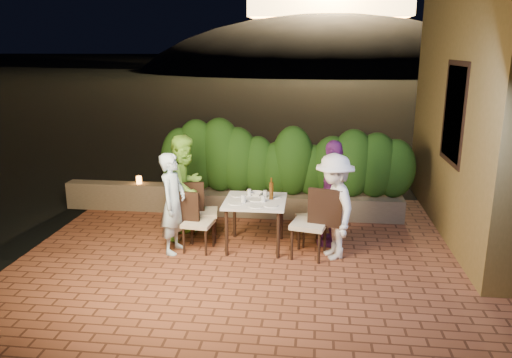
% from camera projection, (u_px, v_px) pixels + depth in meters
% --- Properties ---
extents(ground, '(400.00, 400.00, 0.00)m').
position_uv_depth(ground, '(259.00, 269.00, 6.93)').
color(ground, black).
rests_on(ground, ground).
extents(terrace_floor, '(7.00, 6.00, 0.15)m').
position_uv_depth(terrace_floor, '(263.00, 258.00, 7.42)').
color(terrace_floor, brown).
rests_on(terrace_floor, ground).
extents(building_wall, '(1.60, 5.00, 5.00)m').
position_uv_depth(building_wall, '(503.00, 78.00, 7.78)').
color(building_wall, olive).
rests_on(building_wall, ground).
extents(window_pane, '(0.08, 1.00, 1.40)m').
position_uv_depth(window_pane, '(456.00, 113.00, 7.52)').
color(window_pane, black).
rests_on(window_pane, building_wall).
extents(window_frame, '(0.06, 1.15, 1.55)m').
position_uv_depth(window_frame, '(455.00, 113.00, 7.52)').
color(window_frame, black).
rests_on(window_frame, building_wall).
extents(planter, '(4.20, 0.55, 0.40)m').
position_uv_depth(planter, '(284.00, 204.00, 9.06)').
color(planter, brown).
rests_on(planter, ground).
extents(hedge, '(4.00, 0.70, 1.10)m').
position_uv_depth(hedge, '(285.00, 164.00, 8.86)').
color(hedge, '#1B3F11').
rests_on(hedge, planter).
extents(parapet, '(2.20, 0.30, 0.50)m').
position_uv_depth(parapet, '(125.00, 196.00, 9.39)').
color(parapet, brown).
rests_on(parapet, ground).
extents(hill, '(52.00, 40.00, 22.00)m').
position_uv_depth(hill, '(326.00, 101.00, 65.29)').
color(hill, black).
rests_on(hill, ground).
extents(dining_table, '(0.92, 0.92, 0.75)m').
position_uv_depth(dining_table, '(255.00, 224.00, 7.56)').
color(dining_table, white).
rests_on(dining_table, ground).
extents(plate_nw, '(0.21, 0.21, 0.01)m').
position_uv_depth(plate_nw, '(236.00, 203.00, 7.29)').
color(plate_nw, white).
rests_on(plate_nw, dining_table).
extents(plate_sw, '(0.20, 0.20, 0.01)m').
position_uv_depth(plate_sw, '(238.00, 195.00, 7.68)').
color(plate_sw, white).
rests_on(plate_sw, dining_table).
extents(plate_ne, '(0.21, 0.21, 0.01)m').
position_uv_depth(plate_ne, '(271.00, 205.00, 7.19)').
color(plate_ne, white).
rests_on(plate_ne, dining_table).
extents(plate_se, '(0.20, 0.20, 0.01)m').
position_uv_depth(plate_se, '(275.00, 197.00, 7.61)').
color(plate_se, white).
rests_on(plate_se, dining_table).
extents(plate_centre, '(0.23, 0.23, 0.01)m').
position_uv_depth(plate_centre, '(256.00, 200.00, 7.46)').
color(plate_centre, white).
rests_on(plate_centre, dining_table).
extents(plate_front, '(0.21, 0.21, 0.01)m').
position_uv_depth(plate_front, '(256.00, 206.00, 7.16)').
color(plate_front, white).
rests_on(plate_front, dining_table).
extents(glass_nw, '(0.07, 0.07, 0.12)m').
position_uv_depth(glass_nw, '(243.00, 199.00, 7.32)').
color(glass_nw, silver).
rests_on(glass_nw, dining_table).
extents(glass_sw, '(0.06, 0.06, 0.10)m').
position_uv_depth(glass_sw, '(249.00, 193.00, 7.66)').
color(glass_sw, silver).
rests_on(glass_sw, dining_table).
extents(glass_ne, '(0.06, 0.06, 0.10)m').
position_uv_depth(glass_ne, '(263.00, 199.00, 7.36)').
color(glass_ne, silver).
rests_on(glass_ne, dining_table).
extents(glass_se, '(0.06, 0.06, 0.11)m').
position_uv_depth(glass_se, '(265.00, 194.00, 7.57)').
color(glass_se, silver).
rests_on(glass_se, dining_table).
extents(beer_bottle, '(0.06, 0.06, 0.33)m').
position_uv_depth(beer_bottle, '(271.00, 189.00, 7.46)').
color(beer_bottle, '#4A2B0C').
rests_on(beer_bottle, dining_table).
extents(bowl, '(0.22, 0.22, 0.05)m').
position_uv_depth(bowl, '(256.00, 193.00, 7.71)').
color(bowl, white).
rests_on(bowl, dining_table).
extents(chair_left_front, '(0.46, 0.46, 0.90)m').
position_uv_depth(chair_left_front, '(198.00, 222.00, 7.41)').
color(chair_left_front, black).
rests_on(chair_left_front, ground).
extents(chair_left_back, '(0.51, 0.51, 0.94)m').
position_uv_depth(chair_left_back, '(203.00, 211.00, 7.84)').
color(chair_left_back, black).
rests_on(chair_left_back, ground).
extents(chair_right_front, '(0.58, 0.58, 1.04)m').
position_uv_depth(chair_right_front, '(309.00, 223.00, 7.17)').
color(chair_right_front, black).
rests_on(chair_right_front, ground).
extents(chair_right_back, '(0.50, 0.50, 0.86)m').
position_uv_depth(chair_right_back, '(311.00, 217.00, 7.68)').
color(chair_right_back, black).
rests_on(chair_right_back, ground).
extents(diner_blue, '(0.43, 0.59, 1.50)m').
position_uv_depth(diner_blue, '(173.00, 203.00, 7.30)').
color(diner_blue, '#BFE3F6').
rests_on(diner_blue, ground).
extents(diner_green, '(0.86, 0.97, 1.66)m').
position_uv_depth(diner_green, '(186.00, 187.00, 7.86)').
color(diner_green, '#91DD45').
rests_on(diner_green, ground).
extents(diner_white, '(0.87, 1.12, 1.54)m').
position_uv_depth(diner_white, '(334.00, 207.00, 7.10)').
color(diner_white, white).
rests_on(diner_white, ground).
extents(diner_purple, '(0.66, 1.04, 1.64)m').
position_uv_depth(diner_purple, '(333.00, 193.00, 7.57)').
color(diner_purple, '#622268').
rests_on(diner_purple, ground).
extents(parapet_lamp, '(0.10, 0.10, 0.14)m').
position_uv_depth(parapet_lamp, '(139.00, 180.00, 9.27)').
color(parapet_lamp, orange).
rests_on(parapet_lamp, parapet).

